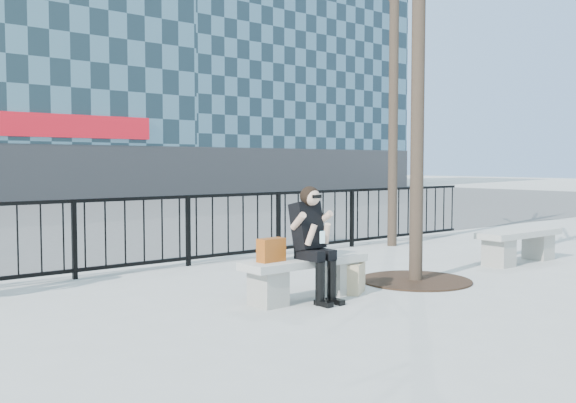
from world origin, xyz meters
TOP-DOWN VIEW (x-y plane):
  - ground at (0.00, 0.00)m, footprint 120.00×120.00m
  - railing at (0.00, 3.00)m, footprint 14.00×0.06m
  - building_right at (20.00, 27.00)m, footprint 16.20×10.20m
  - tree_grate at (1.90, -0.10)m, footprint 1.50×1.50m
  - bench_main at (0.00, 0.00)m, footprint 1.65×0.46m
  - bench_second at (4.47, -0.11)m, footprint 1.75×0.49m
  - seated_woman at (0.00, -0.16)m, footprint 0.50×0.64m
  - handbag at (-0.49, 0.02)m, footprint 0.33×0.17m
  - shopping_bag at (0.71, -0.15)m, footprint 0.41×0.33m

SIDE VIEW (x-z plane):
  - ground at x=0.00m, z-range 0.00..0.00m
  - tree_grate at x=1.90m, z-range 0.00..0.02m
  - shopping_bag at x=0.71m, z-range 0.00..0.37m
  - bench_main at x=0.00m, z-range 0.06..0.55m
  - bench_second at x=4.47m, z-range 0.06..0.58m
  - railing at x=0.00m, z-range 0.00..1.11m
  - handbag at x=-0.49m, z-range 0.49..0.76m
  - seated_woman at x=0.00m, z-range 0.00..1.34m
  - building_right at x=20.00m, z-range 0.00..20.60m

